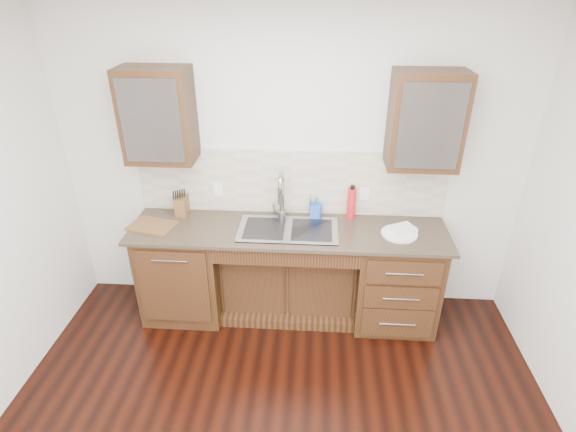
# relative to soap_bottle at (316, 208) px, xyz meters

# --- Properties ---
(wall_back) EXTENTS (4.00, 0.10, 2.70)m
(wall_back) POSITION_rel_soap_bottle_xyz_m (-0.23, 0.15, 0.34)
(wall_back) COLOR silver
(wall_back) RESTS_ON ground
(base_cabinet_left) EXTENTS (0.70, 0.62, 0.88)m
(base_cabinet_left) POSITION_rel_soap_bottle_xyz_m (-1.18, -0.21, -0.57)
(base_cabinet_left) COLOR #593014
(base_cabinet_left) RESTS_ON ground
(base_cabinet_center) EXTENTS (1.20, 0.44, 0.70)m
(base_cabinet_center) POSITION_rel_soap_bottle_xyz_m (-0.23, -0.12, -0.66)
(base_cabinet_center) COLOR #593014
(base_cabinet_center) RESTS_ON ground
(base_cabinet_right) EXTENTS (0.70, 0.62, 0.88)m
(base_cabinet_right) POSITION_rel_soap_bottle_xyz_m (0.72, -0.21, -0.57)
(base_cabinet_right) COLOR #593014
(base_cabinet_right) RESTS_ON ground
(countertop) EXTENTS (2.70, 0.65, 0.03)m
(countertop) POSITION_rel_soap_bottle_xyz_m (-0.23, -0.22, -0.11)
(countertop) COLOR #84705B
(countertop) RESTS_ON base_cabinet_left
(backsplash) EXTENTS (2.70, 0.02, 0.59)m
(backsplash) POSITION_rel_soap_bottle_xyz_m (-0.23, 0.09, 0.20)
(backsplash) COLOR beige
(backsplash) RESTS_ON wall_back
(sink) EXTENTS (0.84, 0.46, 0.19)m
(sink) POSITION_rel_soap_bottle_xyz_m (-0.23, -0.24, -0.18)
(sink) COLOR #9E9EA5
(sink) RESTS_ON countertop
(faucet) EXTENTS (0.04, 0.04, 0.40)m
(faucet) POSITION_rel_soap_bottle_xyz_m (-0.30, -0.01, 0.10)
(faucet) COLOR #999993
(faucet) RESTS_ON countertop
(filter_tap) EXTENTS (0.02, 0.02, 0.24)m
(filter_tap) POSITION_rel_soap_bottle_xyz_m (-0.05, 0.00, 0.02)
(filter_tap) COLOR #999993
(filter_tap) RESTS_ON countertop
(upper_cabinet_left) EXTENTS (0.55, 0.34, 0.75)m
(upper_cabinet_left) POSITION_rel_soap_bottle_xyz_m (-1.28, -0.07, 0.82)
(upper_cabinet_left) COLOR #593014
(upper_cabinet_left) RESTS_ON wall_back
(upper_cabinet_right) EXTENTS (0.55, 0.34, 0.75)m
(upper_cabinet_right) POSITION_rel_soap_bottle_xyz_m (0.82, -0.07, 0.82)
(upper_cabinet_right) COLOR #593014
(upper_cabinet_right) RESTS_ON wall_back
(outlet_left) EXTENTS (0.08, 0.01, 0.12)m
(outlet_left) POSITION_rel_soap_bottle_xyz_m (-0.88, 0.08, 0.11)
(outlet_left) COLOR white
(outlet_left) RESTS_ON backsplash
(outlet_right) EXTENTS (0.08, 0.01, 0.12)m
(outlet_right) POSITION_rel_soap_bottle_xyz_m (0.42, 0.08, 0.11)
(outlet_right) COLOR white
(outlet_right) RESTS_ON backsplash
(soap_bottle) EXTENTS (0.11, 0.11, 0.19)m
(soap_bottle) POSITION_rel_soap_bottle_xyz_m (0.00, 0.00, 0.00)
(soap_bottle) COLOR blue
(soap_bottle) RESTS_ON countertop
(water_bottle) EXTENTS (0.10, 0.10, 0.28)m
(water_bottle) POSITION_rel_soap_bottle_xyz_m (0.31, 0.03, 0.04)
(water_bottle) COLOR red
(water_bottle) RESTS_ON countertop
(plate) EXTENTS (0.33, 0.33, 0.02)m
(plate) POSITION_rel_soap_bottle_xyz_m (0.70, -0.25, -0.09)
(plate) COLOR white
(plate) RESTS_ON countertop
(dish_towel) EXTENTS (0.26, 0.23, 0.03)m
(dish_towel) POSITION_rel_soap_bottle_xyz_m (0.72, -0.21, -0.06)
(dish_towel) COLOR white
(dish_towel) RESTS_ON plate
(knife_block) EXTENTS (0.09, 0.15, 0.17)m
(knife_block) POSITION_rel_soap_bottle_xyz_m (-1.20, -0.01, -0.01)
(knife_block) COLOR brown
(knife_block) RESTS_ON countertop
(cutting_board) EXTENTS (0.43, 0.35, 0.02)m
(cutting_board) POSITION_rel_soap_bottle_xyz_m (-1.40, -0.26, -0.09)
(cutting_board) COLOR brown
(cutting_board) RESTS_ON countertop
(cup_left_a) EXTENTS (0.13, 0.13, 0.09)m
(cup_left_a) POSITION_rel_soap_bottle_xyz_m (-1.36, -0.07, 0.77)
(cup_left_a) COLOR silver
(cup_left_a) RESTS_ON upper_cabinet_left
(cup_left_b) EXTENTS (0.09, 0.09, 0.08)m
(cup_left_b) POSITION_rel_soap_bottle_xyz_m (-1.14, -0.07, 0.76)
(cup_left_b) COLOR silver
(cup_left_b) RESTS_ON upper_cabinet_left
(cup_right_a) EXTENTS (0.17, 0.17, 0.10)m
(cup_right_a) POSITION_rel_soap_bottle_xyz_m (0.69, -0.07, 0.77)
(cup_right_a) COLOR white
(cup_right_a) RESTS_ON upper_cabinet_right
(cup_right_b) EXTENTS (0.12, 0.12, 0.09)m
(cup_right_b) POSITION_rel_soap_bottle_xyz_m (0.97, -0.07, 0.76)
(cup_right_b) COLOR white
(cup_right_b) RESTS_ON upper_cabinet_right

